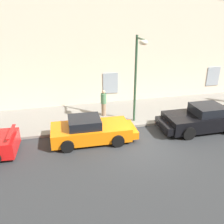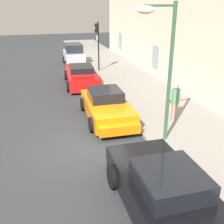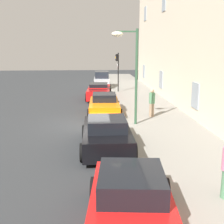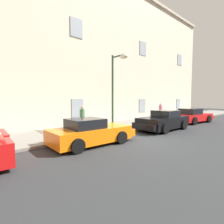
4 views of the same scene
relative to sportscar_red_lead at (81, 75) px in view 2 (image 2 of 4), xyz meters
The scene contains 9 objects.
ground_plane 8.61m from the sportscar_red_lead, ahead, with size 80.00×80.00×0.00m, color #2B2D30.
sidewalk 9.17m from the sportscar_red_lead, 21.05° to the left, with size 60.00×4.29×0.14m, color gray.
sportscar_red_lead is the anchor object (origin of this frame).
sportscar_yellow_flank 6.36m from the sportscar_red_lead, ahead, with size 4.56×2.21×1.35m.
sportscar_white_middle 12.59m from the sportscar_red_lead, ahead, with size 4.66×2.21×1.47m.
hatchback_parked 6.24m from the sportscar_red_lead, behind, with size 3.58×1.91×1.82m.
traffic_light 3.97m from the sportscar_red_lead, 147.14° to the left, with size 0.44×0.36×3.70m.
street_lamp 9.82m from the sportscar_red_lead, ahead, with size 0.44×1.42×5.15m.
pedestrian_strolling 8.15m from the sportscar_red_lead, 22.25° to the left, with size 0.44×0.44×1.72m.
Camera 2 is at (9.51, -1.97, 5.29)m, focal length 43.94 mm.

